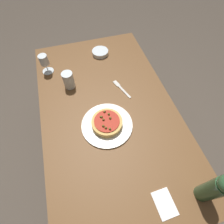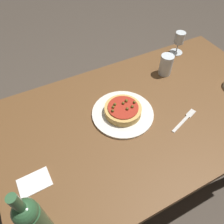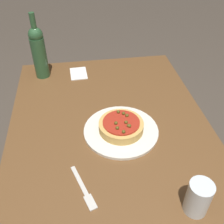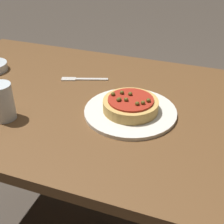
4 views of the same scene
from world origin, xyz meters
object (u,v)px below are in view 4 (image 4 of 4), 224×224
(dining_table, at_px, (102,123))
(dinner_plate, at_px, (130,112))
(water_cup, at_px, (2,102))
(pizza, at_px, (131,105))
(fork, at_px, (82,79))

(dining_table, bearing_deg, dinner_plate, -18.55)
(dining_table, xyz_separation_m, water_cup, (-0.25, -0.20, 0.15))
(dining_table, height_order, dinner_plate, dinner_plate)
(dinner_plate, relative_size, pizza, 1.68)
(dining_table, bearing_deg, fork, 136.97)
(dining_table, xyz_separation_m, fork, (-0.14, 0.13, 0.09))
(pizza, distance_m, water_cup, 0.40)
(pizza, bearing_deg, dining_table, 161.37)
(dining_table, distance_m, water_cup, 0.35)
(dining_table, xyz_separation_m, pizza, (0.11, -0.04, 0.12))
(fork, bearing_deg, dining_table, 117.95)
(water_cup, bearing_deg, dinner_plate, 24.00)
(water_cup, bearing_deg, fork, 70.83)
(pizza, relative_size, water_cup, 1.50)
(water_cup, xyz_separation_m, fork, (0.11, 0.33, -0.06))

